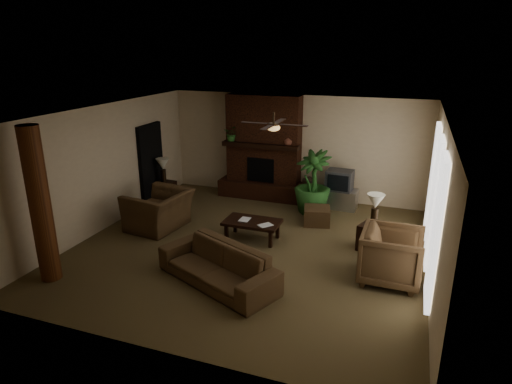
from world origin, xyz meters
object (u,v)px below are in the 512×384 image
at_px(lamp_left, 163,166).
at_px(lamp_right, 375,204).
at_px(armchair_left, 159,204).
at_px(floor_vase, 309,189).
at_px(ottoman, 317,216).
at_px(log_column, 40,206).
at_px(coffee_table, 252,223).
at_px(floor_plant, 312,196).
at_px(sofa, 218,259).
at_px(armchair_right, 392,254).
at_px(side_table_right, 372,238).
at_px(side_table_left, 165,192).
at_px(tv_stand, 340,199).

bearing_deg(lamp_left, lamp_right, -11.13).
xyz_separation_m(armchair_left, lamp_left, (-0.83, 1.60, 0.42)).
bearing_deg(floor_vase, ottoman, -67.89).
relative_size(log_column, lamp_left, 4.31).
distance_m(coffee_table, floor_plant, 2.21).
height_order(log_column, floor_vase, log_column).
height_order(sofa, lamp_left, lamp_left).
height_order(armchair_right, side_table_right, armchair_right).
relative_size(armchair_left, floor_vase, 1.74).
height_order(side_table_left, lamp_left, lamp_left).
relative_size(ottoman, floor_plant, 0.38).
height_order(floor_plant, side_table_left, floor_plant).
bearing_deg(side_table_left, sofa, -47.51).
xyz_separation_m(sofa, tv_stand, (1.41, 4.53, -0.20)).
distance_m(armchair_right, side_table_right, 1.28).
xyz_separation_m(floor_plant, side_table_right, (1.66, -1.70, -0.17)).
relative_size(sofa, armchair_left, 1.74).
bearing_deg(tv_stand, sofa, -104.70).
bearing_deg(floor_plant, tv_stand, 42.11).
bearing_deg(tv_stand, armchair_left, -141.08).
distance_m(armchair_right, lamp_left, 6.44).
bearing_deg(side_table_right, lamp_left, 168.44).
distance_m(log_column, sofa, 3.19).
bearing_deg(armchair_left, lamp_left, -145.59).
bearing_deg(coffee_table, floor_plant, 67.34).
distance_m(coffee_table, tv_stand, 2.99).
height_order(sofa, lamp_right, lamp_right).
xyz_separation_m(tv_stand, floor_plant, (-0.62, -0.56, 0.20)).
bearing_deg(floor_plant, lamp_left, -171.90).
xyz_separation_m(sofa, floor_vase, (0.57, 4.50, -0.02)).
xyz_separation_m(floor_vase, lamp_right, (1.87, -2.19, 0.57)).
xyz_separation_m(floor_vase, side_table_left, (-3.69, -1.09, -0.16)).
bearing_deg(tv_stand, floor_vase, -175.39).
bearing_deg(floor_vase, coffee_table, -103.88).
xyz_separation_m(floor_plant, lamp_left, (-3.91, -0.56, 0.56)).
bearing_deg(lamp_left, side_table_right, -11.56).
height_order(ottoman, floor_vase, floor_vase).
bearing_deg(coffee_table, armchair_right, -15.86).
bearing_deg(coffee_table, lamp_left, 154.17).
distance_m(armchair_left, tv_stand, 4.61).
xyz_separation_m(armchair_left, side_table_left, (-0.83, 1.60, -0.31)).
relative_size(armchair_left, lamp_right, 2.06).
relative_size(floor_vase, side_table_left, 1.40).
relative_size(ottoman, side_table_left, 1.09).
xyz_separation_m(armchair_left, coffee_table, (2.23, 0.12, -0.21)).
relative_size(armchair_right, ottoman, 1.78).
bearing_deg(ottoman, tv_stand, 74.82).
height_order(armchair_left, floor_vase, armchair_left).
distance_m(lamp_left, lamp_right, 5.67).
relative_size(armchair_right, floor_plant, 0.67).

